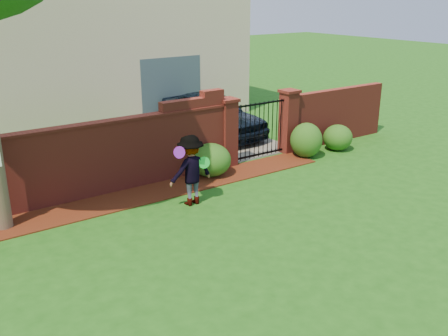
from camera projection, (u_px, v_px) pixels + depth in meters
ground at (246, 245)px, 9.56m from camera, size 80.00×80.00×0.01m
mulch_bed at (126, 199)px, 11.63m from camera, size 11.10×1.08×0.03m
brick_wall at (67, 163)px, 11.26m from camera, size 8.70×0.31×2.16m
brick_wall_return at (335, 115)px, 15.95m from camera, size 4.00×0.25×1.70m
pillar_left at (228, 132)px, 13.64m from camera, size 0.50×0.50×1.88m
pillar_right at (288, 121)px, 14.83m from camera, size 0.50×0.50×1.88m
iron_gate at (259, 130)px, 14.27m from camera, size 1.78×0.03×1.60m
driveway at (187, 129)px, 17.65m from camera, size 3.20×8.00×0.01m
house at (70, 32)px, 18.35m from camera, size 12.40×6.40×6.30m
car at (218, 115)px, 16.53m from camera, size 2.13×4.39×1.44m
shrub_left at (211, 160)px, 13.02m from camera, size 1.06×1.06×0.87m
shrub_middle at (306, 140)px, 14.51m from camera, size 0.92×0.92×1.02m
shrub_right at (338, 137)px, 15.21m from camera, size 0.88×0.88×0.78m
man at (191, 171)px, 11.14m from camera, size 1.05×0.61×1.60m
frisbee_purple at (179, 152)px, 10.68m from camera, size 0.27×0.10×0.26m
frisbee_green at (204, 163)px, 11.11m from camera, size 0.28×0.13×0.27m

